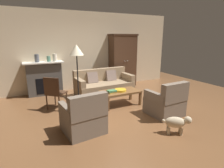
% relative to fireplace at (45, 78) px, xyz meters
% --- Properties ---
extents(ground_plane, '(9.60, 9.60, 0.00)m').
position_rel_fireplace_xyz_m(ground_plane, '(1.55, -2.30, -0.57)').
color(ground_plane, brown).
extents(back_wall, '(7.20, 0.10, 2.80)m').
position_rel_fireplace_xyz_m(back_wall, '(1.55, 0.25, 0.83)').
color(back_wall, beige).
rests_on(back_wall, ground).
extents(fireplace, '(1.26, 0.48, 1.12)m').
position_rel_fireplace_xyz_m(fireplace, '(0.00, 0.00, 0.00)').
color(fireplace, '#4C4947').
rests_on(fireplace, ground).
extents(armoire, '(1.06, 0.57, 2.02)m').
position_rel_fireplace_xyz_m(armoire, '(2.95, -0.08, 0.45)').
color(armoire, '#472D1E').
rests_on(armoire, ground).
extents(couch, '(1.95, 0.94, 0.86)m').
position_rel_fireplace_xyz_m(couch, '(1.77, -0.91, -0.25)').
color(couch, '#937A5B').
rests_on(couch, ground).
extents(coffee_table, '(1.10, 0.60, 0.42)m').
position_rel_fireplace_xyz_m(coffee_table, '(1.82, -1.98, -0.20)').
color(coffee_table, brown).
rests_on(coffee_table, ground).
extents(fruit_bowl, '(0.33, 0.33, 0.05)m').
position_rel_fireplace_xyz_m(fruit_bowl, '(1.81, -2.00, -0.12)').
color(fruit_bowl, gold).
rests_on(fruit_bowl, coffee_table).
extents(book_stack, '(0.26, 0.19, 0.08)m').
position_rel_fireplace_xyz_m(book_stack, '(1.52, -2.05, -0.11)').
color(book_stack, gold).
rests_on(book_stack, coffee_table).
extents(mantel_vase_slate, '(0.14, 0.14, 0.25)m').
position_rel_fireplace_xyz_m(mantel_vase_slate, '(-0.18, -0.02, 0.68)').
color(mantel_vase_slate, '#565B66').
rests_on(mantel_vase_slate, fireplace).
extents(mantel_vase_jade, '(0.12, 0.12, 0.18)m').
position_rel_fireplace_xyz_m(mantel_vase_jade, '(0.18, -0.02, 0.64)').
color(mantel_vase_jade, slate).
rests_on(mantel_vase_jade, fireplace).
extents(mantel_vase_cream, '(0.13, 0.13, 0.25)m').
position_rel_fireplace_xyz_m(mantel_vase_cream, '(0.38, -0.02, 0.68)').
color(mantel_vase_cream, beige).
rests_on(mantel_vase_cream, fireplace).
extents(armchair_near_left, '(0.85, 0.85, 0.88)m').
position_rel_fireplace_xyz_m(armchair_near_left, '(0.41, -3.02, -0.25)').
color(armchair_near_left, '#756656').
rests_on(armchair_near_left, ground).
extents(armchair_near_right, '(0.82, 0.81, 0.88)m').
position_rel_fireplace_xyz_m(armchair_near_right, '(2.51, -3.09, -0.25)').
color(armchair_near_right, '#756656').
rests_on(armchair_near_right, ground).
extents(side_chair_wooden, '(0.62, 0.62, 0.90)m').
position_rel_fireplace_xyz_m(side_chair_wooden, '(0.08, -1.49, -0.06)').
color(side_chair_wooden, '#472D1E').
rests_on(side_chair_wooden, ground).
extents(floor_lamp, '(0.36, 0.36, 1.73)m').
position_rel_fireplace_xyz_m(floor_lamp, '(0.63, -1.89, 0.93)').
color(floor_lamp, black).
rests_on(floor_lamp, ground).
extents(dog, '(0.50, 0.40, 0.39)m').
position_rel_fireplace_xyz_m(dog, '(2.06, -3.90, -0.32)').
color(dog, beige).
rests_on(dog, ground).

